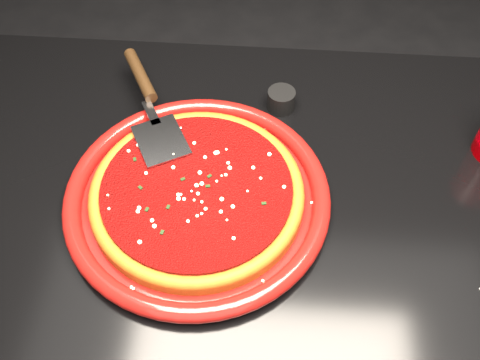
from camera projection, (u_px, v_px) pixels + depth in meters
name	position (u px, v px, depth m)	size (l,w,h in m)	color
table	(283.00, 331.00, 1.06)	(1.20, 0.80, 0.75)	black
plate	(197.00, 196.00, 0.78)	(0.39, 0.39, 0.03)	maroon
pizza_crust	(197.00, 195.00, 0.77)	(0.31, 0.31, 0.02)	brown
pizza_crust_rim	(197.00, 191.00, 0.77)	(0.31, 0.31, 0.02)	brown
pizza_sauce	(197.00, 189.00, 0.76)	(0.27, 0.27, 0.01)	#640807
parmesan_dusting	(196.00, 186.00, 0.76)	(0.27, 0.27, 0.01)	beige
basil_flecks	(196.00, 186.00, 0.76)	(0.24, 0.24, 0.00)	black
pizza_server	(151.00, 103.00, 0.85)	(0.08, 0.30, 0.02)	#B3B6BB
ramekin	(281.00, 100.00, 0.89)	(0.05, 0.05, 0.04)	black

